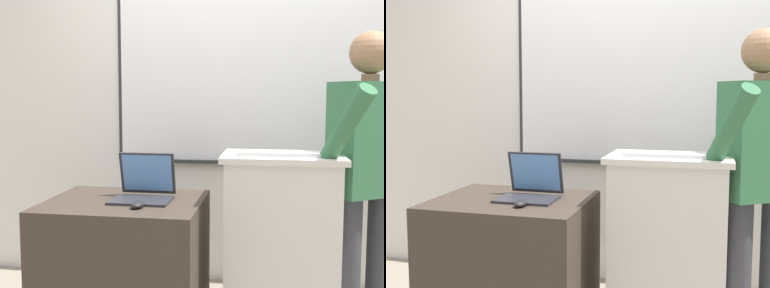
% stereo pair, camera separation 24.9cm
% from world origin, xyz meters
% --- Properties ---
extents(back_wall, '(6.40, 0.17, 2.98)m').
position_xyz_m(back_wall, '(0.01, 1.37, 1.49)').
color(back_wall, silver).
rests_on(back_wall, ground_plane).
extents(lectern_podium, '(0.62, 0.43, 1.02)m').
position_xyz_m(lectern_podium, '(0.27, 0.49, 0.51)').
color(lectern_podium, beige).
rests_on(lectern_podium, ground_plane).
extents(side_desk, '(0.81, 0.68, 0.77)m').
position_xyz_m(side_desk, '(-0.54, 0.36, 0.39)').
color(side_desk, '#382D26').
rests_on(side_desk, ground_plane).
extents(person_presenter, '(0.55, 0.68, 1.65)m').
position_xyz_m(person_presenter, '(0.72, 0.61, 0.95)').
color(person_presenter, '#333338').
rests_on(person_presenter, ground_plane).
extents(laptop, '(0.31, 0.29, 0.24)m').
position_xyz_m(laptop, '(-0.45, 0.42, 0.84)').
color(laptop, '#28282D').
rests_on(laptop, side_desk).
extents(wireless_keyboard, '(0.43, 0.13, 0.02)m').
position_xyz_m(wireless_keyboard, '(0.26, 0.44, 1.03)').
color(wireless_keyboard, silver).
rests_on(wireless_keyboard, lectern_podium).
extents(computer_mouse_by_laptop, '(0.06, 0.10, 0.03)m').
position_xyz_m(computer_mouse_by_laptop, '(-0.42, 0.21, 0.79)').
color(computer_mouse_by_laptop, black).
rests_on(computer_mouse_by_laptop, side_desk).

